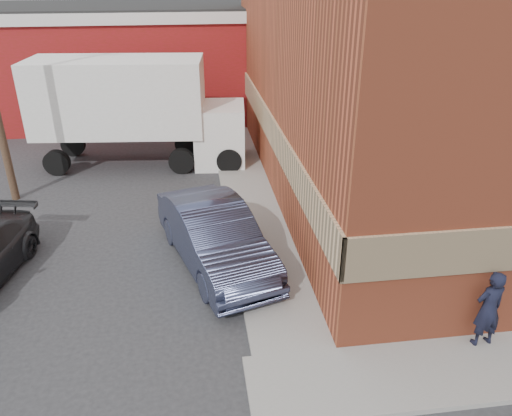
{
  "coord_description": "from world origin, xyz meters",
  "views": [
    {
      "loc": [
        -1.28,
        -7.85,
        7.39
      ],
      "look_at": [
        0.24,
        3.35,
        1.87
      ],
      "focal_mm": 35.0,
      "sensor_mm": 36.0,
      "label": 1
    }
  ],
  "objects_px": {
    "box_truck": "(140,105)",
    "warehouse": "(96,61)",
    "brick_building": "(469,51)",
    "man": "(489,309)",
    "sedan": "(215,236)"
  },
  "relations": [
    {
      "from": "box_truck",
      "to": "warehouse",
      "type": "bearing_deg",
      "value": 114.73
    },
    {
      "from": "warehouse",
      "to": "box_truck",
      "type": "bearing_deg",
      "value": -70.79
    },
    {
      "from": "brick_building",
      "to": "warehouse",
      "type": "xyz_separation_m",
      "value": [
        -14.5,
        11.0,
        -1.87
      ]
    },
    {
      "from": "warehouse",
      "to": "man",
      "type": "height_order",
      "value": "warehouse"
    },
    {
      "from": "brick_building",
      "to": "man",
      "type": "bearing_deg",
      "value": -112.87
    },
    {
      "from": "warehouse",
      "to": "man",
      "type": "xyz_separation_m",
      "value": [
        10.6,
        -20.25,
        -1.8
      ]
    },
    {
      "from": "brick_building",
      "to": "sedan",
      "type": "xyz_separation_m",
      "value": [
        -9.3,
        -5.15,
        -3.82
      ]
    },
    {
      "from": "warehouse",
      "to": "sedan",
      "type": "height_order",
      "value": "warehouse"
    },
    {
      "from": "brick_building",
      "to": "man",
      "type": "xyz_separation_m",
      "value": [
        -3.9,
        -9.25,
        -3.67
      ]
    },
    {
      "from": "box_truck",
      "to": "man",
      "type": "bearing_deg",
      "value": -51.88
    },
    {
      "from": "brick_building",
      "to": "box_truck",
      "type": "distance_m",
      "value": 12.24
    },
    {
      "from": "brick_building",
      "to": "warehouse",
      "type": "height_order",
      "value": "brick_building"
    },
    {
      "from": "warehouse",
      "to": "man",
      "type": "bearing_deg",
      "value": -62.38
    },
    {
      "from": "sedan",
      "to": "box_truck",
      "type": "height_order",
      "value": "box_truck"
    },
    {
      "from": "brick_building",
      "to": "man",
      "type": "height_order",
      "value": "brick_building"
    }
  ]
}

